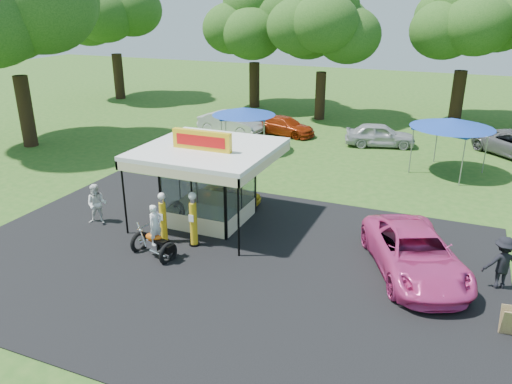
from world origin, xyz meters
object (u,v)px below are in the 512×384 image
at_px(gas_pump_left, 163,219).
at_px(kiosk_car, 232,194).
at_px(motorcycle, 155,236).
at_px(spectator_east_a, 502,263).
at_px(spectator_west, 97,204).
at_px(bg_car_b, 286,126).
at_px(tent_west, 244,112).
at_px(bg_car_c, 380,135).
at_px(a_frame_sign, 510,322).
at_px(pink_sedan, 415,253).
at_px(gas_station_kiosk, 209,183).
at_px(gas_pump_right, 193,221).
at_px(tent_east, 452,123).
at_px(bg_car_a, 230,123).

bearing_deg(gas_pump_left, kiosk_car, 81.70).
distance_m(motorcycle, spectator_east_a, 12.15).
distance_m(spectator_west, bg_car_b, 17.79).
xyz_separation_m(spectator_west, tent_west, (1.21, 12.81, 1.65)).
bearing_deg(bg_car_c, tent_west, 104.67).
bearing_deg(bg_car_c, a_frame_sign, -174.40).
xyz_separation_m(motorcycle, spectator_east_a, (11.86, 2.65, 0.08)).
bearing_deg(gas_pump_left, pink_sedan, 8.15).
distance_m(kiosk_car, tent_west, 9.27).
xyz_separation_m(gas_station_kiosk, gas_pump_right, (0.55, -2.40, -0.69)).
bearing_deg(pink_sedan, tent_west, 110.38).
relative_size(pink_sedan, spectator_east_a, 3.03).
height_order(gas_station_kiosk, kiosk_car, gas_station_kiosk).
distance_m(bg_car_b, tent_east, 12.29).
bearing_deg(gas_pump_left, a_frame_sign, -5.58).
distance_m(gas_pump_left, bg_car_b, 18.17).
xyz_separation_m(gas_pump_right, pink_sedan, (8.22, 1.14, -0.29)).
xyz_separation_m(kiosk_car, tent_east, (9.18, 8.75, 2.36)).
height_order(a_frame_sign, bg_car_c, bg_car_c).
height_order(a_frame_sign, bg_car_a, bg_car_a).
distance_m(motorcycle, bg_car_c, 19.57).
bearing_deg(bg_car_b, spectator_west, -174.06).
relative_size(gas_pump_left, motorcycle, 0.96).
xyz_separation_m(motorcycle, tent_west, (-2.84, 14.46, 1.68)).
relative_size(spectator_east_a, bg_car_c, 0.42).
xyz_separation_m(kiosk_car, spectator_east_a, (11.54, -3.35, 0.46)).
distance_m(gas_station_kiosk, tent_east, 14.34).
bearing_deg(gas_station_kiosk, motorcycle, -94.78).
bearing_deg(bg_car_c, motorcycle, 150.37).
bearing_deg(motorcycle, bg_car_a, 121.07).
distance_m(gas_pump_left, pink_sedan, 9.57).
relative_size(spectator_west, bg_car_a, 0.37).
bearing_deg(gas_pump_left, gas_pump_right, 9.61).
bearing_deg(bg_car_c, bg_car_b, 72.09).
relative_size(spectator_west, bg_car_c, 0.40).
xyz_separation_m(kiosk_car, tent_west, (-3.15, 8.47, 2.06)).
xyz_separation_m(spectator_west, spectator_east_a, (15.91, 0.99, 0.05)).
relative_size(kiosk_car, bg_car_b, 0.64).
xyz_separation_m(gas_pump_left, gas_pump_right, (1.25, 0.21, 0.06)).
relative_size(pink_sedan, tent_east, 1.28).
xyz_separation_m(gas_station_kiosk, spectator_west, (-4.37, -2.14, -0.89)).
relative_size(a_frame_sign, bg_car_c, 0.19).
height_order(gas_pump_left, gas_pump_right, gas_pump_right).
distance_m(spectator_west, spectator_east_a, 15.94).
height_order(gas_pump_right, motorcycle, gas_pump_right).
height_order(gas_station_kiosk, bg_car_b, gas_station_kiosk).
xyz_separation_m(gas_pump_right, spectator_east_a, (11.00, 1.26, -0.14)).
height_order(pink_sedan, spectator_west, spectator_west).
relative_size(gas_pump_right, motorcycle, 1.02).
bearing_deg(gas_pump_left, motorcycle, -71.77).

